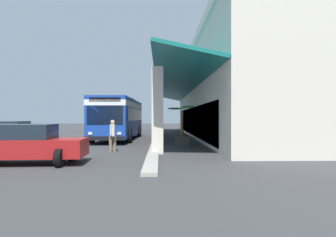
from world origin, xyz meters
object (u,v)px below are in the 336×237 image
Objects in this scene: parked_sedan_red at (23,144)px; pedestrian at (113,134)px; potted_palm at (182,136)px; parked_sedan_silver at (12,132)px; transit_bus at (119,116)px.

parked_sedan_red is 4.80m from pedestrian.
potted_palm is (-7.42, 6.41, -0.16)m from parked_sedan_red.
parked_sedan_red is at bearing 27.36° from parked_sedan_silver.
parked_sedan_red is at bearing -34.09° from pedestrian.
transit_bus is at bearing -174.57° from pedestrian.
parked_sedan_silver is at bearing -126.63° from pedestrian.
pedestrian is 5.08m from potted_palm.
transit_bus is 13.23m from parked_sedan_red.
parked_sedan_red is at bearing -7.96° from transit_bus.
pedestrian is at bearing -47.22° from potted_palm.
potted_palm is at bearing 132.78° from pedestrian.
potted_palm reaches higher than pedestrian.
pedestrian is (9.08, 0.86, -0.96)m from transit_bus.
parked_sedan_silver is 1.82× the size of potted_palm.
transit_bus reaches higher than parked_sedan_red.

